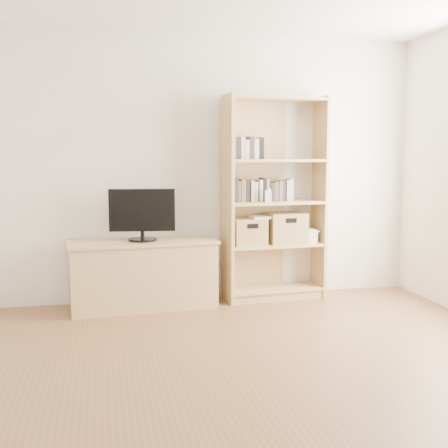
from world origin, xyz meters
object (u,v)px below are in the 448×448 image
object	(u,v)px
baby_monitor	(268,196)
basket_left	(249,231)
bookshelf	(275,199)
basket_right	(286,228)
laptop	(265,217)
tv_stand	(143,275)
television	(142,215)

from	to	relation	value
baby_monitor	basket_left	world-z (taller)	baby_monitor
bookshelf	basket_left	xyz separation A→B (m)	(-0.27, -0.03, -0.32)
basket_right	laptop	xyz separation A→B (m)	(-0.23, -0.03, 0.12)
tv_stand	television	xyz separation A→B (m)	(0.00, 0.00, 0.57)
baby_monitor	basket_left	distance (m)	0.40
basket_left	bookshelf	bearing A→B (deg)	3.92
basket_right	tv_stand	bearing A→B (deg)	-178.30
television	laptop	bearing A→B (deg)	8.97
bookshelf	baby_monitor	world-z (taller)	bookshelf
laptop	television	bearing A→B (deg)	177.72
tv_stand	basket_right	xyz separation A→B (m)	(1.43, 0.08, 0.40)
laptop	basket_left	bearing A→B (deg)	173.97
baby_monitor	laptop	size ratio (longest dim) A/B	0.38
television	basket_left	size ratio (longest dim) A/B	1.94
bookshelf	television	distance (m)	1.32
baby_monitor	laptop	bearing A→B (deg)	97.56
baby_monitor	basket_right	bearing A→B (deg)	35.31
tv_stand	basket_left	bearing A→B (deg)	-1.82
basket_left	basket_right	xyz separation A→B (m)	(0.39, 0.03, 0.02)
bookshelf	baby_monitor	bearing A→B (deg)	-135.00
television	basket_left	xyz separation A→B (m)	(1.04, 0.05, -0.19)
basket_right	laptop	world-z (taller)	basket_right
bookshelf	laptop	world-z (taller)	bookshelf
tv_stand	television	world-z (taller)	television
bookshelf	basket_right	bearing A→B (deg)	-2.60
bookshelf	laptop	bearing A→B (deg)	-168.02
basket_left	basket_right	distance (m)	0.39
television	laptop	world-z (taller)	television
television	baby_monitor	distance (m)	1.22
bookshelf	television	bearing A→B (deg)	178.92
television	laptop	xyz separation A→B (m)	(1.21, 0.04, -0.05)
baby_monitor	basket_left	bearing A→B (deg)	156.81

